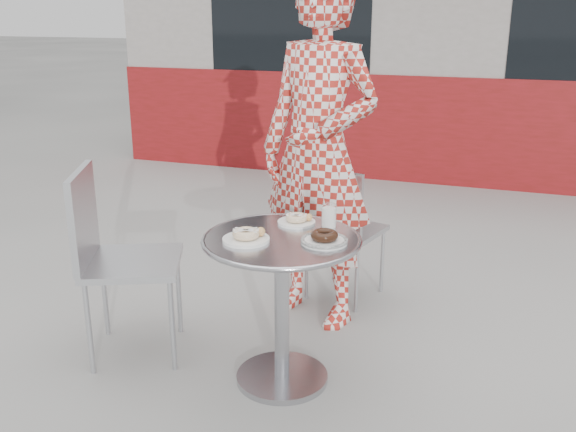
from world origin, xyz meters
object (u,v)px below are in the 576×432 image
(chair_left, at_px, (133,299))
(plate_near, at_px, (247,236))
(chair_far, at_px, (344,257))
(plate_far, at_px, (297,220))
(bistro_table, at_px, (282,274))
(plate_checker, at_px, (324,239))
(milk_cup, at_px, (329,216))
(seated_person, at_px, (319,152))

(chair_left, bearing_deg, plate_near, -122.19)
(chair_far, xyz_separation_m, plate_near, (-0.16, -1.03, 0.46))
(chair_far, distance_m, plate_far, 0.88)
(bistro_table, relative_size, chair_left, 0.75)
(chair_far, relative_size, plate_far, 4.67)
(bistro_table, relative_size, plate_checker, 3.50)
(plate_far, distance_m, milk_cup, 0.15)
(chair_left, bearing_deg, chair_far, -63.75)
(chair_far, bearing_deg, plate_near, 95.75)
(bistro_table, relative_size, plate_near, 3.50)
(bistro_table, height_order, chair_far, chair_far)
(seated_person, height_order, plate_far, seated_person)
(bistro_table, bearing_deg, chair_left, 179.33)
(chair_left, height_order, plate_checker, chair_left)
(chair_far, distance_m, milk_cup, 0.90)
(chair_left, bearing_deg, seated_person, -70.80)
(plate_near, distance_m, milk_cup, 0.39)
(milk_cup, bearing_deg, seated_person, 111.82)
(plate_checker, xyz_separation_m, milk_cup, (-0.04, 0.20, 0.03))
(plate_checker, bearing_deg, chair_far, 98.93)
(seated_person, height_order, plate_near, seated_person)
(seated_person, relative_size, plate_far, 10.73)
(chair_far, bearing_deg, bistro_table, 102.23)
(bistro_table, relative_size, milk_cup, 6.54)
(chair_left, bearing_deg, plate_checker, -114.42)
(bistro_table, xyz_separation_m, plate_near, (-0.12, -0.08, 0.19))
(milk_cup, bearing_deg, chair_left, -168.29)
(bistro_table, xyz_separation_m, chair_far, (0.03, 0.95, -0.27))
(milk_cup, bearing_deg, plate_checker, -79.55)
(seated_person, height_order, milk_cup, seated_person)
(plate_near, bearing_deg, chair_far, 81.42)
(plate_far, relative_size, milk_cup, 1.61)
(chair_left, bearing_deg, plate_far, -100.02)
(bistro_table, distance_m, seated_person, 0.78)
(chair_left, xyz_separation_m, plate_near, (0.63, -0.09, 0.42))
(seated_person, bearing_deg, plate_checker, -53.89)
(chair_far, distance_m, chair_left, 1.23)
(bistro_table, xyz_separation_m, plate_far, (0.00, 0.19, 0.18))
(seated_person, relative_size, plate_checker, 9.25)
(chair_left, distance_m, plate_near, 0.76)
(chair_left, distance_m, milk_cup, 1.02)
(bistro_table, height_order, chair_left, chair_left)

